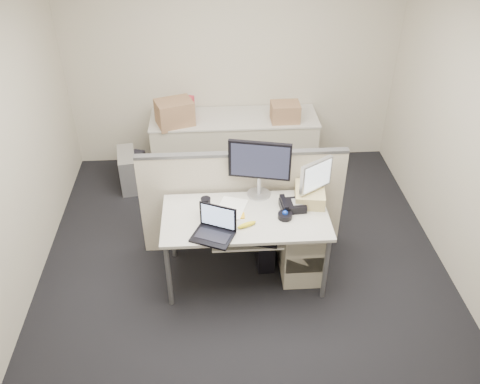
{
  "coord_description": "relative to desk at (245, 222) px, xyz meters",
  "views": [
    {
      "loc": [
        -0.28,
        -3.59,
        3.54
      ],
      "look_at": [
        -0.04,
        0.15,
        0.89
      ],
      "focal_mm": 38.0,
      "sensor_mm": 36.0,
      "label": 1
    }
  ],
  "objects": [
    {
      "name": "floor",
      "position": [
        0.0,
        0.0,
        -0.67
      ],
      "size": [
        4.0,
        4.5,
        0.01
      ],
      "primitive_type": "cube",
      "color": "black",
      "rests_on": "ground"
    },
    {
      "name": "laptop",
      "position": [
        -0.3,
        -0.28,
        0.19
      ],
      "size": [
        0.41,
        0.37,
        0.25
      ],
      "primitive_type": "cube",
      "rotation": [
        0.0,
        0.0,
        -0.42
      ],
      "color": "black",
      "rests_on": "desk"
    },
    {
      "name": "drawer_pedestal",
      "position": [
        0.55,
        0.05,
        -0.34
      ],
      "size": [
        0.4,
        0.55,
        0.65
      ],
      "primitive_type": "cube",
      "color": "#A9A190",
      "rests_on": "floor"
    },
    {
      "name": "paper_stack",
      "position": [
        -0.12,
        0.12,
        0.07
      ],
      "size": [
        0.33,
        0.37,
        0.01
      ],
      "primitive_type": "cube",
      "rotation": [
        0.0,
        0.0,
        -0.34
      ],
      "color": "white",
      "rests_on": "desk"
    },
    {
      "name": "desk",
      "position": [
        0.0,
        0.0,
        0.0
      ],
      "size": [
        1.5,
        0.75,
        0.73
      ],
      "color": "beige",
      "rests_on": "floor"
    },
    {
      "name": "cardboard_box_left",
      "position": [
        -0.7,
        1.81,
        0.21
      ],
      "size": [
        0.49,
        0.42,
        0.31
      ],
      "primitive_type": "cube",
      "rotation": [
        0.0,
        0.0,
        0.33
      ],
      "color": "#937453",
      "rests_on": "back_counter"
    },
    {
      "name": "cardboard_box_right",
      "position": [
        0.6,
        1.81,
        0.18
      ],
      "size": [
        0.34,
        0.27,
        0.24
      ],
      "primitive_type": "cube",
      "rotation": [
        0.0,
        0.0,
        0.02
      ],
      "color": "#937453",
      "rests_on": "back_counter"
    },
    {
      "name": "travel_mug",
      "position": [
        -0.35,
        0.03,
        0.16
      ],
      "size": [
        0.09,
        0.09,
        0.18
      ],
      "primitive_type": "cylinder",
      "rotation": [
        0.0,
        0.0,
        -0.05
      ],
      "color": "black",
      "rests_on": "desk"
    },
    {
      "name": "monitor_main",
      "position": [
        0.15,
        0.32,
        0.35
      ],
      "size": [
        0.61,
        0.34,
        0.58
      ],
      "primitive_type": "cube",
      "rotation": [
        0.0,
        0.0,
        -0.22
      ],
      "color": "black",
      "rests_on": "desk"
    },
    {
      "name": "monitor_small",
      "position": [
        0.65,
        0.18,
        0.28
      ],
      "size": [
        0.39,
        0.34,
        0.43
      ],
      "primitive_type": "cube",
      "rotation": [
        0.0,
        0.0,
        0.58
      ],
      "color": "#B7B7BC",
      "rests_on": "desk"
    },
    {
      "name": "cellphone",
      "position": [
        -0.15,
        0.05,
        0.07
      ],
      "size": [
        0.1,
        0.13,
        0.02
      ],
      "primitive_type": "cube",
      "rotation": [
        0.0,
        0.0,
        -0.4
      ],
      "color": "black",
      "rests_on": "desk"
    },
    {
      "name": "pc_tower_spare_silver",
      "position": [
        -1.3,
        1.63,
        -0.44
      ],
      "size": [
        0.27,
        0.51,
        0.46
      ],
      "primitive_type": "cube",
      "rotation": [
        0.0,
        0.0,
        0.16
      ],
      "color": "#B7B7BC",
      "rests_on": "floor"
    },
    {
      "name": "keyboard_tray",
      "position": [
        0.0,
        -0.18,
        -0.04
      ],
      "size": [
        0.62,
        0.32,
        0.02
      ],
      "primitive_type": "cube",
      "color": "beige",
      "rests_on": "desk"
    },
    {
      "name": "sticky_pad",
      "position": [
        -0.05,
        0.0,
        0.07
      ],
      "size": [
        0.08,
        0.08,
        0.01
      ],
      "primitive_type": "cube",
      "rotation": [
        0.0,
        0.0,
        0.01
      ],
      "color": "yellow",
      "rests_on": "desk"
    },
    {
      "name": "red_binder",
      "position": [
        -0.55,
        1.86,
        0.2
      ],
      "size": [
        0.17,
        0.31,
        0.29
      ],
      "primitive_type": "cube",
      "rotation": [
        0.0,
        0.0,
        -0.33
      ],
      "color": "#BD2939",
      "rests_on": "back_counter"
    },
    {
      "name": "desk_phone",
      "position": [
        0.44,
        0.08,
        0.1
      ],
      "size": [
        0.24,
        0.2,
        0.07
      ],
      "primitive_type": "cube",
      "rotation": [
        0.0,
        0.0,
        0.08
      ],
      "color": "black",
      "rests_on": "desk"
    },
    {
      "name": "pc_tower_desk",
      "position": [
        0.2,
        0.2,
        -0.48
      ],
      "size": [
        0.18,
        0.41,
        0.37
      ],
      "primitive_type": "cube",
      "rotation": [
        0.0,
        0.0,
        0.05
      ],
      "color": "black",
      "rests_on": "floor"
    },
    {
      "name": "pc_tower_spare_dark",
      "position": [
        -1.23,
        1.63,
        -0.47
      ],
      "size": [
        0.28,
        0.45,
        0.39
      ],
      "primitive_type": "cube",
      "rotation": [
        0.0,
        0.0,
        -0.28
      ],
      "color": "black",
      "rests_on": "floor"
    },
    {
      "name": "manila_folders",
      "position": [
        0.61,
        0.2,
        0.13
      ],
      "size": [
        0.31,
        0.38,
        0.13
      ],
      "primitive_type": "cube",
      "rotation": [
        0.0,
        0.0,
        -0.14
      ],
      "color": "tan",
      "rests_on": "desk"
    },
    {
      "name": "banana",
      "position": [
        0.0,
        -0.15,
        0.09
      ],
      "size": [
        0.19,
        0.12,
        0.04
      ],
      "primitive_type": "ellipsoid",
      "rotation": [
        0.0,
        0.0,
        0.41
      ],
      "color": "yellow",
      "rests_on": "desk"
    },
    {
      "name": "keyboard",
      "position": [
        0.05,
        -0.22,
        -0.02
      ],
      "size": [
        0.47,
        0.26,
        0.02
      ],
      "primitive_type": "cube",
      "rotation": [
        0.0,
        0.0,
        -0.25
      ],
      "color": "black",
      "rests_on": "keyboard_tray"
    },
    {
      "name": "cubicle_partition",
      "position": [
        0.0,
        0.45,
        -0.11
      ],
      "size": [
        2.0,
        0.06,
        1.1
      ],
      "primitive_type": "cube",
      "color": "beige",
      "rests_on": "floor"
    },
    {
      "name": "back_counter",
      "position": [
        0.0,
        1.93,
        -0.3
      ],
      "size": [
        2.0,
        0.6,
        0.72
      ],
      "primitive_type": "cube",
      "color": "#A9A190",
      "rests_on": "floor"
    },
    {
      "name": "wall_back",
      "position": [
        0.0,
        2.25,
        0.69
      ],
      "size": [
        4.0,
        0.02,
        2.7
      ],
      "primitive_type": "cube",
      "color": "beige",
      "rests_on": "ground"
    },
    {
      "name": "trackball",
      "position": [
        0.35,
        -0.05,
        0.09
      ],
      "size": [
        0.16,
        0.16,
        0.05
      ],
      "primitive_type": "cylinder",
      "rotation": [
        0.0,
        0.0,
        -0.23
      ],
      "color": "black",
      "rests_on": "desk"
    }
  ]
}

